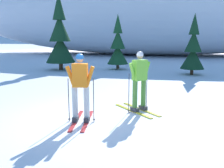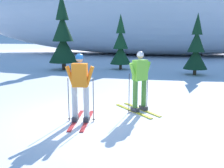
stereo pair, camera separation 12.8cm
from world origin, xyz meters
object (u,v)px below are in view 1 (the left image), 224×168
at_px(skier_orange_jacket, 80,87).
at_px(pine_tree_center, 193,49).
at_px(skier_lime_jacket, 139,80).
at_px(pine_tree_far_left, 60,38).
at_px(pine_tree_center_left, 118,47).

height_order(skier_orange_jacket, pine_tree_center, pine_tree_center).
xyz_separation_m(skier_lime_jacket, pine_tree_center, (2.09, 8.14, 0.54)).
height_order(pine_tree_far_left, pine_tree_center_left, pine_tree_far_left).
relative_size(pine_tree_center_left, pine_tree_center, 1.04).
bearing_deg(pine_tree_center, skier_orange_jacket, -110.03).
bearing_deg(pine_tree_far_left, pine_tree_center_left, 17.72).
distance_m(skier_lime_jacket, pine_tree_center_left, 9.92).
height_order(skier_lime_jacket, pine_tree_far_left, pine_tree_far_left).
xyz_separation_m(pine_tree_far_left, pine_tree_center, (8.58, -0.18, -0.63)).
bearing_deg(pine_tree_center_left, pine_tree_far_left, -162.28).
bearing_deg(pine_tree_far_left, skier_orange_jacket, -62.09).
height_order(pine_tree_center_left, pine_tree_center, pine_tree_center_left).
bearing_deg(skier_orange_jacket, pine_tree_center, 69.97).
relative_size(pine_tree_far_left, pine_tree_center, 1.42).
bearing_deg(pine_tree_far_left, pine_tree_center, -1.17).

